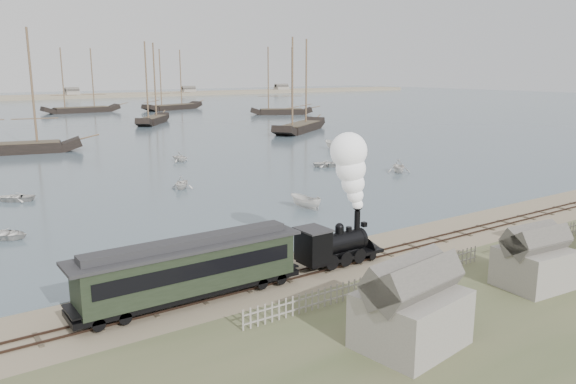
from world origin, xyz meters
TOP-DOWN VIEW (x-y plane):
  - ground at (0.00, 0.00)m, footprint 600.00×600.00m
  - harbor_water at (0.00, 170.00)m, footprint 600.00×336.00m
  - rail_track at (0.00, -2.00)m, footprint 120.00×1.80m
  - picket_fence_west at (-6.50, -7.00)m, footprint 19.00×0.10m
  - picket_fence_east at (12.50, -7.50)m, footprint 15.00×0.10m
  - shed_left at (-10.00, -13.00)m, footprint 5.00×4.00m
  - shed_mid at (2.00, -12.00)m, footprint 4.00×3.50m
  - locomotive at (-4.48, -2.00)m, footprint 7.07×2.64m
  - passenger_coach at (-16.59, -2.00)m, footprint 13.91×2.68m
  - beached_dinghy at (-18.55, 1.21)m, footprint 3.64×4.04m
  - rowboat_0 at (-23.53, 17.80)m, footprint 4.60×4.63m
  - rowboat_1 at (-3.91, 27.51)m, footprint 3.79×3.83m
  - rowboat_2 at (2.15, 12.12)m, footprint 3.77×2.29m
  - rowboat_3 at (19.15, 29.75)m, footprint 4.57×5.10m
  - rowboat_4 at (23.83, 20.90)m, footprint 4.41×4.23m
  - rowboat_5 at (30.56, 43.18)m, footprint 4.05×2.31m
  - rowboat_6 at (-20.55, 31.88)m, footprint 4.37×4.75m
  - rowboat_7 at (3.87, 45.52)m, footprint 3.63×3.43m
  - schooner_2 at (-14.75, 68.52)m, footprint 21.26×9.03m
  - schooner_3 at (22.98, 104.57)m, footprint 14.58×17.34m
  - schooner_4 at (42.77, 69.14)m, footprint 21.80×17.32m
  - schooner_5 at (65.69, 110.40)m, footprint 18.25×12.28m
  - schooner_8 at (18.38, 152.85)m, footprint 23.89×6.51m
  - schooner_9 at (47.34, 148.65)m, footprint 24.12×13.37m

SIDE VIEW (x-z plane):
  - ground at x=0.00m, z-range 0.00..0.00m
  - picket_fence_west at x=-6.50m, z-range -0.60..0.60m
  - picket_fence_east at x=12.50m, z-range -0.60..0.60m
  - shed_left at x=-10.00m, z-range -2.05..2.05m
  - shed_mid at x=2.00m, z-range -1.80..1.80m
  - harbor_water at x=0.00m, z-range 0.00..0.06m
  - rail_track at x=0.00m, z-range -0.04..0.12m
  - beached_dinghy at x=-18.55m, z-range 0.00..0.69m
  - rowboat_0 at x=-23.53m, z-range 0.06..0.85m
  - rowboat_6 at x=-20.55m, z-range 0.06..0.86m
  - rowboat_3 at x=19.15m, z-range 0.06..0.93m
  - rowboat_2 at x=2.15m, z-range 0.06..1.43m
  - rowboat_5 at x=30.56m, z-range 0.06..1.53m
  - rowboat_7 at x=3.87m, z-range 0.06..1.56m
  - rowboat_1 at x=-3.91m, z-range 0.06..1.59m
  - rowboat_4 at x=23.83m, z-range 0.06..1.86m
  - passenger_coach at x=-16.59m, z-range 0.45..3.82m
  - locomotive at x=-4.48m, z-range -0.33..8.49m
  - schooner_2 at x=-14.75m, z-range 0.06..20.06m
  - schooner_3 at x=22.98m, z-range 0.06..20.06m
  - schooner_4 at x=42.77m, z-range 0.06..20.06m
  - schooner_5 at x=65.69m, z-range 0.06..20.06m
  - schooner_8 at x=18.38m, z-range 0.06..20.06m
  - schooner_9 at x=47.34m, z-range 0.06..20.06m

